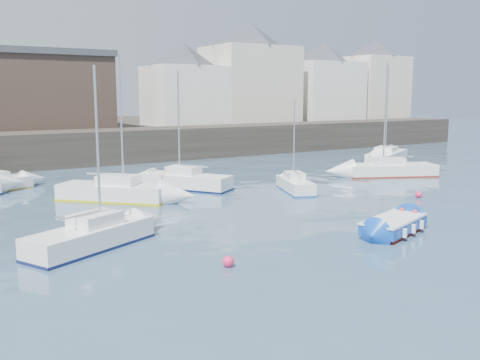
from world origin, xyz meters
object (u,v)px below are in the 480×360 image
sailboat_a (91,236)px  sailboat_f (187,181)px  sailboat_b (114,191)px  buoy_far (202,189)px  buoy_near (228,267)px  buoy_mid (419,198)px  blue_dinghy (394,225)px  sailboat_c (295,185)px  sailboat_g (387,156)px  sailboat_d (391,169)px

sailboat_a → sailboat_f: 14.11m
sailboat_b → buoy_far: bearing=5.1°
buoy_near → buoy_mid: 17.36m
buoy_near → sailboat_f: bearing=69.0°
sailboat_f → buoy_mid: 14.73m
buoy_mid → buoy_near: bearing=-162.4°
blue_dinghy → buoy_far: size_ratio=11.83×
buoy_far → sailboat_f: bearing=136.4°
sailboat_c → buoy_near: 15.82m
sailboat_c → buoy_far: 6.11m
sailboat_b → sailboat_g: size_ratio=0.96×
blue_dinghy → sailboat_f: (-2.78, 15.34, 0.14)m
sailboat_f → buoy_far: 1.19m
blue_dinghy → sailboat_d: (12.99, 12.15, 0.12)m
buoy_mid → blue_dinghy: bearing=-146.7°
sailboat_f → sailboat_g: bearing=9.2°
buoy_near → buoy_mid: size_ratio=1.06×
blue_dinghy → buoy_near: blue_dinghy is taller
sailboat_d → sailboat_c: bearing=-172.6°
sailboat_c → blue_dinghy: bearing=-104.3°
sailboat_f → sailboat_g: (22.70, 3.66, -0.05)m
buoy_mid → buoy_far: 13.66m
blue_dinghy → sailboat_c: (2.75, 10.81, 0.04)m
sailboat_c → sailboat_f: 7.15m
sailboat_b → buoy_near: size_ratio=19.64×
buoy_far → sailboat_b: bearing=-174.9°
sailboat_c → buoy_far: bearing=141.4°
sailboat_a → sailboat_b: size_ratio=0.87×
sailboat_c → sailboat_d: sailboat_d is taller
sailboat_d → buoy_mid: 8.70m
sailboat_b → sailboat_c: bearing=-16.6°
sailboat_b → buoy_near: sailboat_b is taller
blue_dinghy → sailboat_c: sailboat_c is taller
sailboat_b → sailboat_c: 11.41m
sailboat_b → sailboat_g: 28.53m
buoy_mid → sailboat_d: bearing=53.6°
sailboat_b → buoy_far: sailboat_b is taller
buoy_near → buoy_far: 16.15m
sailboat_b → sailboat_f: bearing=13.3°
sailboat_g → buoy_mid: sailboat_g is taller
sailboat_f → buoy_near: sailboat_f is taller
sailboat_a → buoy_mid: (20.08, 0.29, -0.52)m
blue_dinghy → buoy_near: (-8.70, -0.09, -0.41)m
blue_dinghy → buoy_mid: 9.40m
buoy_mid → buoy_far: (-9.86, 9.45, 0.00)m
sailboat_f → buoy_mid: bearing=-43.8°
blue_dinghy → sailboat_g: 27.53m
sailboat_b → buoy_mid: size_ratio=20.73×
sailboat_a → sailboat_g: 35.12m
sailboat_d → buoy_far: (-15.00, 2.46, -0.52)m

